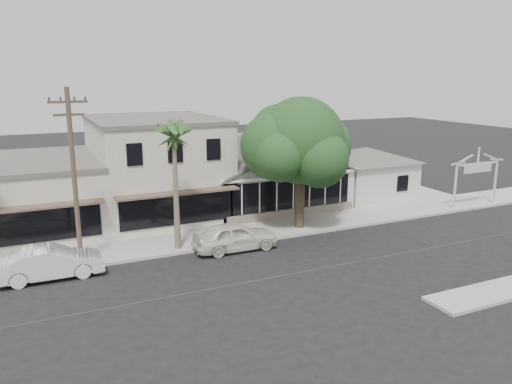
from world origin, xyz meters
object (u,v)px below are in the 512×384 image
car_0 (235,236)px  car_1 (51,263)px  utility_pole (74,175)px  shade_tree (298,143)px  arch_sign (478,166)px

car_0 → car_1: car_0 is taller
utility_pole → car_1: utility_pole is taller
utility_pole → shade_tree: (13.19, 1.30, 0.67)m
car_1 → shade_tree: bearing=-81.5°
utility_pole → car_0: size_ratio=1.91×
car_1 → arch_sign: bearing=-87.9°
car_1 → shade_tree: shade_tree is taller
car_0 → shade_tree: bearing=-66.4°
utility_pole → car_1: (-1.43, -0.78, -4.00)m
car_0 → car_1: (-9.51, 0.05, -0.01)m
arch_sign → utility_pole: (-27.40, -0.10, 1.63)m
car_1 → shade_tree: size_ratio=0.58×
car_0 → shade_tree: (5.11, 2.13, 4.65)m
utility_pole → arch_sign: bearing=0.2°
utility_pole → shade_tree: size_ratio=1.09×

